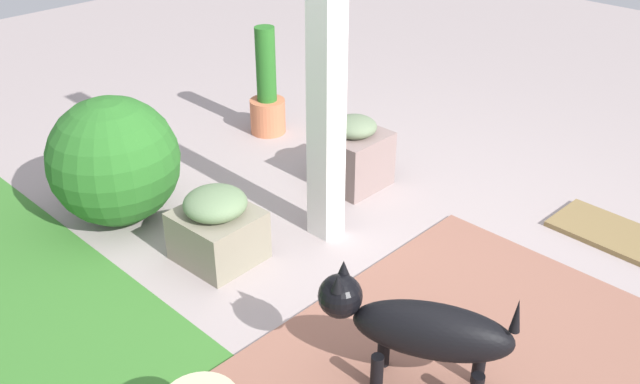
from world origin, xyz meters
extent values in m
plane|color=#A39493|center=(0.00, 0.00, 0.00)|extent=(12.00, 12.00, 0.00)
cube|color=white|center=(0.36, -0.02, 1.09)|extent=(0.15, 0.15, 2.19)
cube|color=gray|center=(0.63, -0.55, 0.18)|extent=(0.37, 0.39, 0.35)
ellipsoid|color=#687A5A|center=(0.63, -0.55, 0.40)|extent=(0.28, 0.28, 0.12)
cube|color=gray|center=(0.60, 0.57, 0.14)|extent=(0.43, 0.40, 0.28)
ellipsoid|color=#667F58|center=(0.60, 0.57, 0.34)|extent=(0.33, 0.33, 0.15)
sphere|color=#286523|center=(1.33, 0.70, 0.37)|extent=(0.75, 0.75, 0.75)
cylinder|color=#C76E4A|center=(1.61, -0.70, 0.13)|extent=(0.26, 0.26, 0.25)
cylinder|color=#276822|center=(1.61, -0.70, 0.52)|extent=(0.14, 0.14, 0.54)
ellipsoid|color=black|center=(-0.77, 0.56, 0.31)|extent=(0.67, 0.50, 0.24)
sphere|color=black|center=(-0.44, 0.74, 0.41)|extent=(0.18, 0.18, 0.18)
cone|color=black|center=(-0.47, 0.79, 0.51)|extent=(0.05, 0.05, 0.08)
cone|color=black|center=(-0.42, 0.70, 0.51)|extent=(0.05, 0.05, 0.08)
cylinder|color=black|center=(-0.63, 0.72, 0.10)|extent=(0.05, 0.05, 0.19)
cylinder|color=black|center=(-0.56, 0.59, 0.10)|extent=(0.05, 0.05, 0.19)
cylinder|color=black|center=(-0.91, 0.40, 0.10)|extent=(0.05, 0.05, 0.19)
cone|color=black|center=(-1.04, 0.41, 0.46)|extent=(0.04, 0.04, 0.15)
cube|color=olive|center=(-0.81, -1.12, 0.01)|extent=(0.62, 0.39, 0.03)
camera|label=1|loc=(-1.93, 2.39, 2.16)|focal=38.86mm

